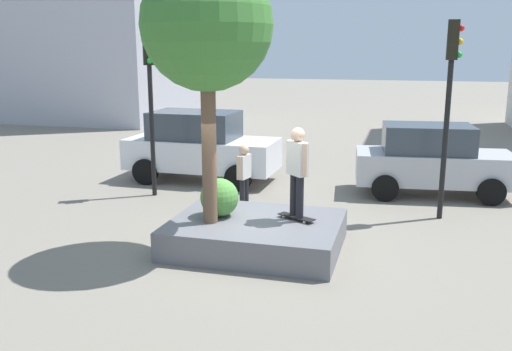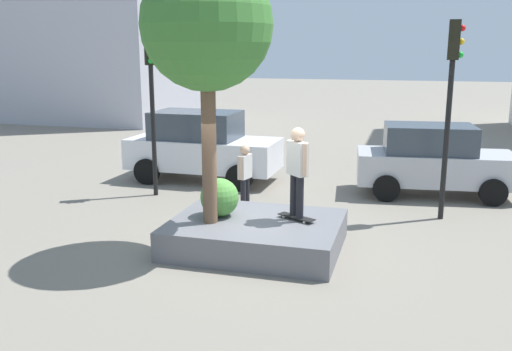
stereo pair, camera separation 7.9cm
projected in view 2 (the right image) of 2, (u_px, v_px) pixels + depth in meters
The scene contains 11 objects.
ground_plane at pixel (255, 245), 11.17m from camera, with size 120.00×120.00×0.00m, color gray.
planter_ledge at pixel (256, 234), 10.96m from camera, with size 3.28×2.57×0.57m, color slate.
plaza_tree at pixel (207, 27), 9.97m from camera, with size 2.40×2.40×4.90m.
boxwood_shrub at pixel (220, 197), 11.09m from camera, with size 0.77×0.77×0.77m, color #4C8C3D.
skateboard at pixel (296, 217), 10.90m from camera, with size 0.81×0.55×0.07m.
skateboarder at pixel (297, 166), 10.67m from camera, with size 0.48×0.47×1.75m.
police_car at pixel (202, 146), 16.44m from camera, with size 4.44×2.13×2.05m.
sedan_parked at pixel (433, 160), 14.78m from camera, with size 4.22×2.26×1.89m.
traffic_light_corner at pixel (451, 86), 12.22m from camera, with size 0.34×0.29×4.46m.
traffic_light_median at pixel (151, 85), 14.31m from camera, with size 0.36×0.37×4.28m.
passerby_with_bag at pixel (245, 172), 13.58m from camera, with size 0.27×0.52×1.58m.
Camera 2 is at (2.87, -10.18, 3.87)m, focal length 39.09 mm.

